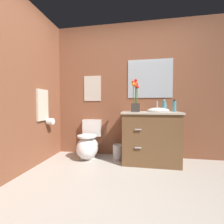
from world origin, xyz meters
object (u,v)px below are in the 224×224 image
Objects in this scene: lotion_bottle at (165,108)px; vanity_cabinet at (151,136)px; toilet at (88,145)px; soap_bottle at (164,106)px; flower_vase at (135,100)px; trash_bin at (118,152)px; hand_wash_bottle at (174,106)px; toilet_paper_roll at (50,121)px; wall_poster at (92,88)px; wall_mirror at (150,79)px; hanging_towel at (43,105)px.

vanity_cabinet is at bearing -155.90° from lotion_bottle.
soap_bottle is (1.31, -0.03, 0.71)m from toilet.
vanity_cabinet is 0.66m from flower_vase.
toilet is 0.55m from trash_bin.
vanity_cabinet is at bearing -1.38° from toilet.
hand_wash_bottle is (0.63, 0.11, -0.10)m from flower_vase.
vanity_cabinet is 0.55m from lotion_bottle.
toilet_paper_roll is (-1.97, -0.28, -0.24)m from lotion_bottle.
wall_mirror reaches higher than wall_poster.
flower_vase is 0.97m from trash_bin.
toilet is 3.32× the size of soap_bottle.
toilet is 1.05m from hanging_towel.
toilet_paper_roll is at bearing -176.41° from flower_vase.
lotion_bottle is 0.30× the size of wall_poster.
soap_bottle is at bearing 0.27° from vanity_cabinet.
wall_poster is at bearing 36.52° from toilet_paper_roll.
hanging_towel is (-1.78, -0.59, -0.48)m from wall_mirror.
lotion_bottle is 1.41m from wall_poster.
hanging_towel reaches higher than toilet.
wall_poster is at bearing 172.20° from lotion_bottle.
vanity_cabinet is 4.97× the size of soap_bottle.
hanging_towel reaches higher than toilet_paper_roll.
trash_bin is 0.34× the size of wall_mirror.
flower_vase is at bearing -19.70° from trash_bin.
flower_vase is at bearing -170.38° from hand_wash_bottle.
toilet_paper_roll is at bearing -174.95° from soap_bottle.
wall_poster reaches higher than soap_bottle.
hand_wash_bottle reaches higher than toilet_paper_roll.
hand_wash_bottle is 0.39× the size of hanging_towel.
wall_mirror reaches higher than trash_bin.
wall_poster is (0.00, 0.27, 1.05)m from toilet.
toilet_paper_roll is (-0.63, -0.20, 0.44)m from toilet.
wall_mirror is 7.27× the size of toilet_paper_roll.
toilet_paper_roll is at bearing 67.05° from hanging_towel.
trash_bin is 0.52× the size of hanging_towel.
wall_mirror reaches higher than hand_wash_bottle.
flower_vase is at bearing -123.93° from wall_mirror.
hand_wash_bottle reaches higher than toilet.
toilet is at bearing -90.00° from wall_poster.
flower_vase is 0.55m from lotion_bottle.
hanging_towel is (-0.68, -0.59, -0.33)m from wall_poster.
wall_mirror is (0.25, 0.37, 0.40)m from flower_vase.
soap_bottle reaches higher than lotion_bottle.
hand_wash_bottle is 1.54m from wall_poster.
lotion_bottle is at bearing -36.60° from wall_mirror.
wall_poster is (-0.85, 0.37, 0.24)m from flower_vase.
flower_vase reaches higher than hanging_towel.
lotion_bottle is at bearing 148.08° from hand_wash_bottle.
wall_mirror reaches higher than toilet.
hand_wash_bottle is at bearing 9.49° from soap_bottle.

